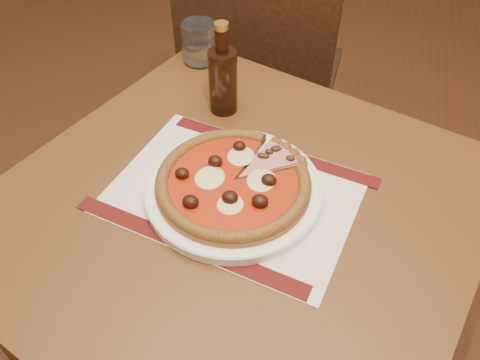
# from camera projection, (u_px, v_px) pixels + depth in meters

# --- Properties ---
(table) EXTENTS (1.00, 1.00, 0.75)m
(table) POSITION_uv_depth(u_px,v_px,m) (237.00, 235.00, 0.90)
(table) COLOR #5B3815
(table) RESTS_ON ground
(chair_far) EXTENTS (0.46, 0.46, 0.96)m
(chair_far) POSITION_uv_depth(u_px,v_px,m) (261.00, 70.00, 1.49)
(chair_far) COLOR black
(chair_far) RESTS_ON ground
(placemat) EXTENTS (0.47, 0.37, 0.00)m
(placemat) POSITION_uv_depth(u_px,v_px,m) (233.00, 193.00, 0.84)
(placemat) COLOR white
(placemat) RESTS_ON table
(plate) EXTENTS (0.31, 0.31, 0.02)m
(plate) POSITION_uv_depth(u_px,v_px,m) (233.00, 189.00, 0.83)
(plate) COLOR white
(plate) RESTS_ON placemat
(pizza) EXTENTS (0.27, 0.27, 0.04)m
(pizza) POSITION_uv_depth(u_px,v_px,m) (233.00, 182.00, 0.81)
(pizza) COLOR #AD6929
(pizza) RESTS_ON plate
(ham_slice) EXTENTS (0.11, 0.13, 0.02)m
(ham_slice) POSITION_uv_depth(u_px,v_px,m) (277.00, 162.00, 0.85)
(ham_slice) COLOR #AD6929
(ham_slice) RESTS_ON plate
(water_glass) EXTENTS (0.10, 0.10, 0.10)m
(water_glass) POSITION_uv_depth(u_px,v_px,m) (199.00, 43.00, 1.11)
(water_glass) COLOR white
(water_glass) RESTS_ON table
(bottle) EXTENTS (0.06, 0.06, 0.20)m
(bottle) POSITION_uv_depth(u_px,v_px,m) (223.00, 78.00, 0.96)
(bottle) COLOR black
(bottle) RESTS_ON table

